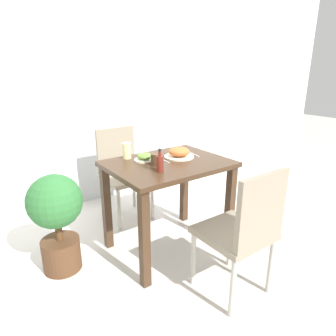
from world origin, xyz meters
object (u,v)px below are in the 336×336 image
(chair_near, at_px, (244,228))
(food_plate, at_px, (179,153))
(sauce_bottle, at_px, (160,163))
(juice_glass, at_px, (127,151))
(side_plate, at_px, (145,157))
(drink_cup, at_px, (156,159))
(potted_plant_left, at_px, (56,215))
(chair_far, at_px, (122,168))

(chair_near, xyz_separation_m, food_plate, (0.09, 0.78, 0.29))
(sauce_bottle, bearing_deg, food_plate, 31.73)
(juice_glass, bearing_deg, sauce_bottle, -85.47)
(side_plate, distance_m, sauce_bottle, 0.29)
(drink_cup, xyz_separation_m, potted_plant_left, (-0.70, 0.24, -0.35))
(chair_near, bearing_deg, food_plate, -96.71)
(sauce_bottle, bearing_deg, drink_cup, 65.46)
(chair_far, xyz_separation_m, food_plate, (0.17, -0.70, 0.29))
(food_plate, bearing_deg, chair_far, 103.71)
(food_plate, bearing_deg, chair_near, -96.71)
(food_plate, height_order, juice_glass, juice_glass)
(food_plate, height_order, side_plate, food_plate)
(sauce_bottle, bearing_deg, chair_near, -68.37)
(side_plate, height_order, juice_glass, juice_glass)
(drink_cup, relative_size, potted_plant_left, 0.12)
(potted_plant_left, bearing_deg, juice_glass, 3.82)
(chair_near, height_order, potted_plant_left, chair_near)
(sauce_bottle, distance_m, potted_plant_left, 0.83)
(side_plate, relative_size, juice_glass, 1.33)
(food_plate, height_order, sauce_bottle, sauce_bottle)
(chair_near, relative_size, sauce_bottle, 5.26)
(chair_near, relative_size, side_plate, 5.29)
(chair_near, height_order, sauce_bottle, sauce_bottle)
(drink_cup, bearing_deg, juice_glass, 108.48)
(sauce_bottle, height_order, potted_plant_left, sauce_bottle)
(side_plate, bearing_deg, chair_far, 80.46)
(juice_glass, xyz_separation_m, potted_plant_left, (-0.60, -0.04, -0.37))
(chair_far, xyz_separation_m, sauce_bottle, (-0.15, -0.90, 0.32))
(food_plate, relative_size, side_plate, 1.44)
(drink_cup, xyz_separation_m, sauce_bottle, (-0.06, -0.14, 0.02))
(chair_near, xyz_separation_m, juice_glass, (-0.26, 1.00, 0.32))
(food_plate, relative_size, drink_cup, 2.72)
(juice_glass, bearing_deg, chair_near, -75.24)
(chair_far, xyz_separation_m, juice_glass, (-0.19, -0.48, 0.32))
(chair_near, relative_size, potted_plant_left, 1.19)
(food_plate, xyz_separation_m, sauce_bottle, (-0.32, -0.20, 0.03))
(chair_near, height_order, juice_glass, chair_near)
(chair_far, relative_size, side_plate, 5.29)
(side_plate, height_order, sauce_bottle, sauce_bottle)
(juice_glass, bearing_deg, food_plate, -31.83)
(food_plate, distance_m, drink_cup, 0.27)
(drink_cup, bearing_deg, potted_plant_left, 160.66)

